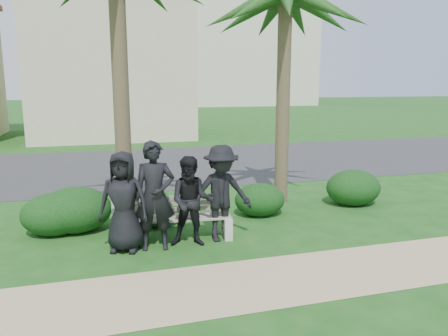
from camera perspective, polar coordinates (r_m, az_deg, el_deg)
The scene contains 15 objects.
ground at distance 8.03m, azimuth -1.60°, elevation -9.55°, with size 160.00×160.00×0.00m, color #174915.
footpath at distance 6.44m, azimuth 2.64°, elevation -14.91°, with size 30.00×1.60×0.01m, color tan.
asphalt_street at distance 15.65m, azimuth -9.11°, elevation 0.43°, with size 160.00×8.00×0.01m, color #2D2D30.
stucco_bldg_right at distance 25.31m, azimuth -14.67°, elevation 12.48°, with size 8.40×8.40×7.30m.
hotel_tower at distance 65.15m, azimuth -2.16°, elevation 20.23°, with size 26.00×18.00×37.30m.
park_bench at distance 8.06m, azimuth -6.81°, elevation -6.97°, with size 2.20×0.73×0.75m.
man_a at distance 7.56m, azimuth -12.98°, elevation -4.30°, with size 0.84×0.55×1.72m, color black.
man_b at distance 7.50m, azimuth -9.04°, elevation -3.62°, with size 0.69×0.45×1.88m, color black.
man_c at distance 7.63m, azimuth -4.27°, elevation -4.38°, with size 0.77×0.60×1.59m, color black.
man_d at distance 7.84m, azimuth -0.36°, elevation -3.33°, with size 1.13×0.65×1.75m, color black.
hedge_a at distance 8.91m, azimuth -18.84°, elevation -5.02°, with size 1.37×1.13×0.90m, color black.
hedge_b at distance 8.90m, azimuth -21.21°, elevation -5.47°, with size 1.25×1.03×0.81m, color black.
hedge_c at distance 8.90m, azimuth -9.14°, elevation -5.31°, with size 1.04×0.86×0.68m, color black.
hedge_d at distance 9.51m, azimuth 4.69°, elevation -4.02°, with size 1.11×0.91×0.72m, color black.
hedge_f at distance 10.75m, azimuth 16.55°, elevation -2.34°, with size 1.31×1.08×0.85m, color black.
Camera 1 is at (-1.91, -7.28, 2.80)m, focal length 35.00 mm.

